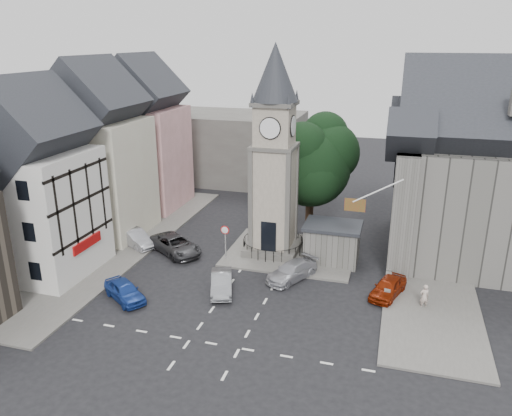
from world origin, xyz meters
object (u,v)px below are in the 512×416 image
(clock_tower, at_px, (274,154))
(stone_shelter, at_px, (332,243))
(car_west_blue, at_px, (125,291))
(pedestrian, at_px, (424,296))
(car_east_red, at_px, (388,287))

(clock_tower, xyz_separation_m, stone_shelter, (4.80, -0.49, -6.57))
(car_west_blue, xyz_separation_m, pedestrian, (19.00, 4.37, 0.18))
(clock_tower, xyz_separation_m, car_east_red, (9.23, -4.99, -7.47))
(car_east_red, relative_size, pedestrian, 2.29)
(stone_shelter, height_order, car_west_blue, stone_shelter)
(car_west_blue, bearing_deg, clock_tower, -1.55)
(clock_tower, xyz_separation_m, pedestrian, (11.50, -5.99, -7.28))
(clock_tower, relative_size, pedestrian, 9.71)
(stone_shelter, height_order, car_east_red, stone_shelter)
(stone_shelter, distance_m, car_west_blue, 15.79)
(clock_tower, bearing_deg, stone_shelter, -5.84)
(car_west_blue, distance_m, car_east_red, 17.57)
(stone_shelter, distance_m, car_east_red, 6.38)
(clock_tower, distance_m, car_east_red, 12.88)
(clock_tower, relative_size, stone_shelter, 3.78)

